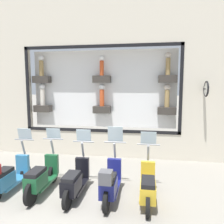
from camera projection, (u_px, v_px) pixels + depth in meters
name	position (u px, v px, depth m)	size (l,w,h in m)	color
ground_plane	(72.00, 200.00, 5.40)	(120.00, 120.00, 0.00)	gray
building_facade	(101.00, 61.00, 8.47)	(1.20, 36.00, 7.41)	beige
scooter_yellow_0	(148.00, 186.00, 5.21)	(1.79, 0.61, 1.58)	black
scooter_navy_1	(110.00, 182.00, 5.30)	(1.80, 0.60, 1.70)	black
scooter_black_2	(75.00, 181.00, 5.50)	(1.79, 0.61, 1.59)	black
scooter_green_3	(41.00, 178.00, 5.65)	(1.81, 0.60, 1.59)	black
scooter_teal_4	(8.00, 176.00, 5.72)	(1.79, 0.61, 1.56)	black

